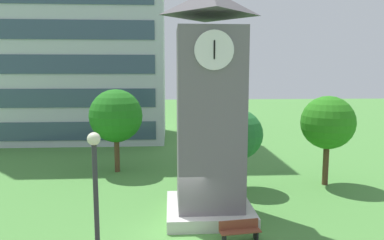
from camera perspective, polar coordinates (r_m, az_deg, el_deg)
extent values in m
plane|color=#4C893D|center=(17.11, -2.16, -17.57)|extent=(160.00, 160.00, 0.00)
cube|color=#B7BCC6|center=(42.02, -18.78, 16.99)|extent=(19.78, 10.15, 28.80)
cube|color=#384C60|center=(36.91, -20.00, -1.69)|extent=(18.20, 0.10, 1.80)
cube|color=#384C60|center=(36.56, -20.23, 3.26)|extent=(18.20, 0.10, 1.80)
cube|color=#384C60|center=(36.48, -20.46, 8.28)|extent=(18.20, 0.10, 1.80)
cube|color=#384C60|center=(36.68, -20.70, 13.28)|extent=(18.20, 0.10, 1.80)
cube|color=slate|center=(17.83, 2.78, -0.79)|extent=(3.17, 3.17, 9.36)
cube|color=beige|center=(18.97, 2.70, -13.99)|extent=(4.28, 4.28, 0.60)
pyramid|color=#555155|center=(17.94, 2.91, 18.13)|extent=(3.49, 3.49, 1.20)
cylinder|color=white|center=(16.03, 3.53, 11.01)|extent=(1.74, 0.12, 1.74)
cylinder|color=white|center=(17.92, 8.18, 10.59)|extent=(0.12, 1.74, 1.74)
cube|color=black|center=(15.97, 3.56, 11.59)|extent=(0.07, 0.08, 0.52)
cube|color=black|center=(15.95, 3.56, 11.03)|extent=(0.06, 0.03, 0.78)
cube|color=brown|center=(16.39, 7.65, -17.08)|extent=(1.85, 0.72, 0.06)
cube|color=brown|center=(16.49, 7.40, -16.05)|extent=(1.79, 0.30, 0.40)
cube|color=black|center=(16.28, 5.11, -18.10)|extent=(0.14, 0.44, 0.45)
cube|color=black|center=(16.72, 10.08, -17.47)|extent=(0.14, 0.44, 0.45)
cylinder|color=#333338|center=(10.97, -14.76, -17.60)|extent=(0.14, 0.14, 5.31)
sphere|color=#F2EFCC|center=(10.11, -15.30, -2.89)|extent=(0.36, 0.36, 0.36)
cylinder|color=#513823|center=(22.86, 7.16, -7.90)|extent=(0.38, 0.38, 2.38)
sphere|color=#246E30|center=(22.36, 7.26, -2.27)|extent=(3.10, 3.10, 3.10)
cylinder|color=#513823|center=(26.98, -11.80, -5.12)|extent=(0.37, 0.37, 2.81)
sphere|color=#20701B|center=(26.52, -11.96, 0.67)|extent=(3.83, 3.83, 3.83)
cylinder|color=#513823|center=(24.97, 20.43, -6.37)|extent=(0.37, 0.37, 2.90)
sphere|color=#297D19|center=(24.49, 20.71, -0.36)|extent=(3.40, 3.40, 3.40)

